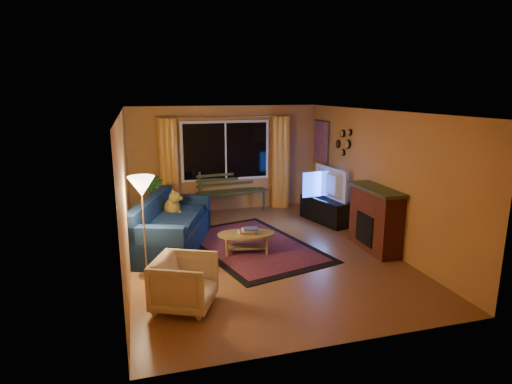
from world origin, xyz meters
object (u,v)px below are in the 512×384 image
object	(u,v)px
floor_lamp	(144,228)
tv_console	(325,210)
bench	(233,202)
armchair	(184,280)
coffee_table	(246,243)
sofa	(172,223)

from	to	relation	value
floor_lamp	tv_console	bearing A→B (deg)	25.85
floor_lamp	bench	bearing A→B (deg)	57.07
armchair	coffee_table	bearing A→B (deg)	-12.20
floor_lamp	tv_console	distance (m)	4.35
armchair	coffee_table	world-z (taller)	armchair
armchair	floor_lamp	xyz separation A→B (m)	(-0.46, 1.14, 0.42)
coffee_table	sofa	bearing A→B (deg)	152.71
bench	coffee_table	distance (m)	2.72
bench	coffee_table	world-z (taller)	bench
sofa	bench	bearing A→B (deg)	72.16
floor_lamp	coffee_table	xyz separation A→B (m)	(1.75, 0.56, -0.62)
bench	floor_lamp	distance (m)	3.92
coffee_table	armchair	bearing A→B (deg)	-127.10
floor_lamp	coffee_table	size ratio (longest dim) A/B	1.58
armchair	tv_console	bearing A→B (deg)	-23.66
bench	tv_console	world-z (taller)	tv_console
floor_lamp	tv_console	size ratio (longest dim) A/B	1.25
coffee_table	tv_console	bearing A→B (deg)	31.78
sofa	armchair	xyz separation A→B (m)	(-0.05, -2.34, -0.08)
bench	sofa	distance (m)	2.61
tv_console	bench	bearing A→B (deg)	128.16
tv_console	floor_lamp	bearing A→B (deg)	-168.40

